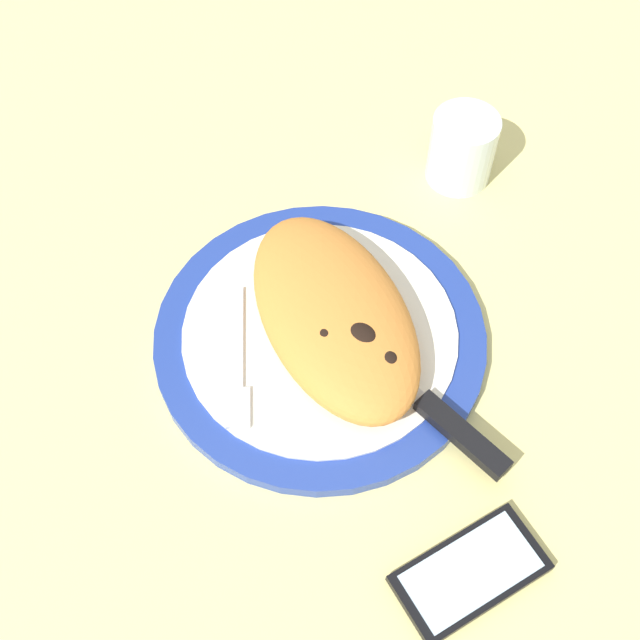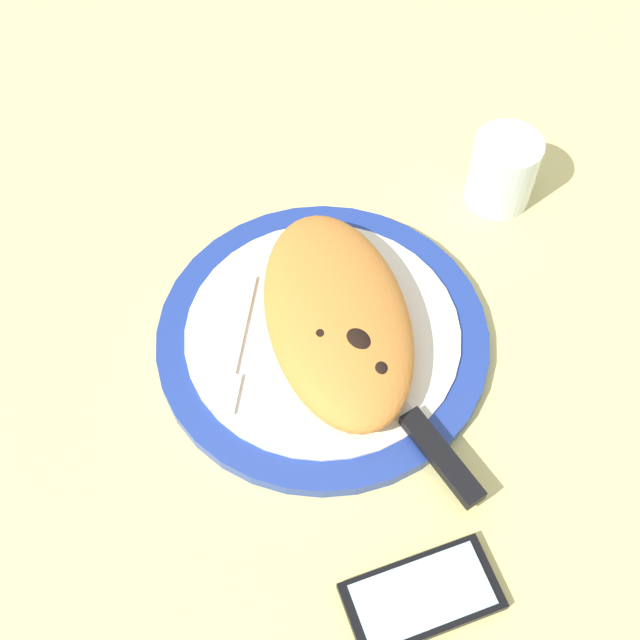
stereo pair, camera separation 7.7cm
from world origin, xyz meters
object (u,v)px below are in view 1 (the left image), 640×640
(knife, at_px, (433,410))
(water_glass, at_px, (461,152))
(plate, at_px, (320,336))
(fork, at_px, (238,368))
(smartphone, at_px, (470,573))
(calzone, at_px, (335,318))

(knife, distance_m, water_glass, 0.31)
(plate, xyz_separation_m, water_glass, (-0.19, 0.19, 0.03))
(fork, bearing_deg, plate, 108.82)
(knife, height_order, smartphone, knife)
(calzone, distance_m, knife, 0.12)
(fork, relative_size, knife, 0.72)
(fork, relative_size, water_glass, 1.91)
(knife, xyz_separation_m, smartphone, (0.14, -0.00, -0.02))
(fork, bearing_deg, knife, 65.79)
(calzone, xyz_separation_m, water_glass, (-0.19, 0.18, -0.01))
(fork, distance_m, water_glass, 0.35)
(fork, height_order, smartphone, fork)
(calzone, xyz_separation_m, knife, (0.10, 0.07, -0.02))
(plate, bearing_deg, smartphone, 18.35)
(knife, bearing_deg, smartphone, -1.21)
(plate, xyz_separation_m, calzone, (0.00, 0.01, 0.04))
(knife, bearing_deg, water_glass, 160.04)
(knife, relative_size, smartphone, 1.54)
(calzone, bearing_deg, fork, -76.40)
(plate, bearing_deg, fork, -71.18)
(plate, relative_size, smartphone, 2.32)
(plate, bearing_deg, knife, 39.37)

